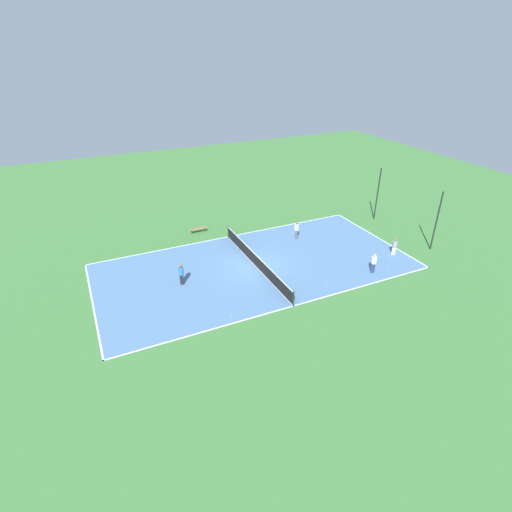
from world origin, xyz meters
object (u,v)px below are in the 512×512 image
(bench, at_px, (198,229))
(fence_post_back_right, at_px, (437,221))
(tennis_ball_midcourt, at_px, (274,231))
(player_near_blue, at_px, (181,273))
(tennis_ball_left_sideline, at_px, (326,285))
(fence_post_back_left, at_px, (377,194))
(tennis_ball_right_alley, at_px, (231,316))
(player_far_white, at_px, (297,229))
(tennis_ball_far_baseline, at_px, (388,270))
(player_baseline_gray, at_px, (395,246))
(tennis_net, at_px, (256,260))
(player_near_white, at_px, (374,262))

(bench, height_order, fence_post_back_right, fence_post_back_right)
(tennis_ball_midcourt, bearing_deg, player_near_blue, -62.69)
(player_near_blue, distance_m, tennis_ball_left_sideline, 10.21)
(player_near_blue, xyz_separation_m, fence_post_back_left, (-3.61, 20.11, 1.56))
(tennis_ball_right_alley, bearing_deg, tennis_ball_left_sideline, 93.15)
(fence_post_back_left, bearing_deg, player_near_blue, -79.81)
(player_far_white, xyz_separation_m, fence_post_back_right, (6.45, 9.04, 1.58))
(player_far_white, height_order, tennis_ball_left_sideline, player_far_white)
(bench, relative_size, tennis_ball_left_sideline, 22.69)
(bench, bearing_deg, tennis_ball_far_baseline, -48.96)
(tennis_ball_right_alley, relative_size, fence_post_back_left, 0.01)
(player_baseline_gray, relative_size, tennis_ball_far_baseline, 20.55)
(player_near_blue, height_order, tennis_ball_right_alley, player_near_blue)
(tennis_net, relative_size, player_near_blue, 7.14)
(player_near_blue, distance_m, player_far_white, 11.46)
(bench, height_order, tennis_ball_midcourt, bench)
(tennis_net, bearing_deg, player_near_white, 58.68)
(fence_post_back_left, bearing_deg, player_near_white, -40.43)
(player_baseline_gray, xyz_separation_m, tennis_ball_left_sideline, (1.64, -7.55, -0.75))
(fence_post_back_right, bearing_deg, player_baseline_gray, -99.11)
(tennis_ball_left_sideline, relative_size, fence_post_back_left, 0.01)
(player_near_blue, distance_m, player_near_white, 13.97)
(bench, bearing_deg, tennis_ball_midcourt, -21.96)
(bench, bearing_deg, fence_post_back_right, -34.34)
(tennis_net, distance_m, fence_post_back_left, 14.85)
(bench, height_order, player_near_blue, player_near_blue)
(player_near_blue, bearing_deg, tennis_net, 10.31)
(fence_post_back_right, bearing_deg, player_near_white, -81.79)
(player_baseline_gray, xyz_separation_m, tennis_ball_midcourt, (-8.09, -6.59, -0.75))
(tennis_ball_right_alley, bearing_deg, tennis_ball_midcourt, 140.57)
(tennis_ball_right_alley, relative_size, fence_post_back_right, 0.01)
(bench, distance_m, player_baseline_gray, 16.79)
(player_near_blue, bearing_deg, fence_post_back_right, -0.25)
(bench, relative_size, tennis_ball_far_baseline, 22.69)
(tennis_net, xyz_separation_m, player_baseline_gray, (2.98, 10.84, 0.25))
(player_near_white, bearing_deg, tennis_ball_right_alley, -18.57)
(tennis_net, distance_m, tennis_ball_left_sideline, 5.69)
(player_near_white, height_order, fence_post_back_left, fence_post_back_left)
(tennis_ball_far_baseline, distance_m, fence_post_back_left, 10.29)
(bench, bearing_deg, tennis_ball_left_sideline, -66.25)
(bench, distance_m, tennis_ball_far_baseline, 16.50)
(player_near_blue, distance_m, tennis_ball_right_alley, 5.31)
(bench, distance_m, player_far_white, 8.79)
(player_near_white, bearing_deg, tennis_ball_left_sideline, -19.70)
(tennis_net, relative_size, tennis_ball_right_alley, 167.72)
(player_far_white, relative_size, fence_post_back_right, 0.31)
(bench, distance_m, tennis_ball_left_sideline, 13.44)
(player_far_white, relative_size, tennis_ball_midcourt, 23.02)
(bench, distance_m, tennis_ball_midcourt, 6.87)
(tennis_net, relative_size, tennis_ball_midcourt, 167.72)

